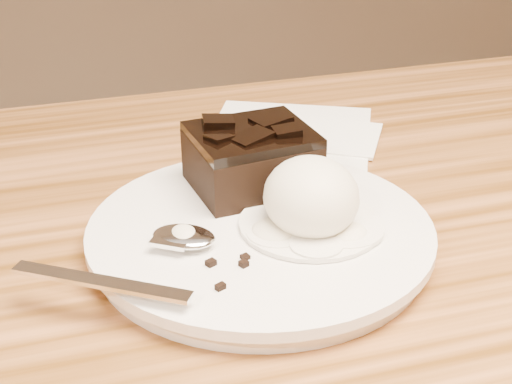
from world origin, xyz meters
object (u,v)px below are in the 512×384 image
object	(u,v)px
ice_cream_scoop	(311,197)
spoon	(184,239)
napkin	(290,132)
brownie	(252,163)
plate	(260,238)

from	to	relation	value
ice_cream_scoop	spoon	bearing A→B (deg)	179.22
napkin	spoon	bearing A→B (deg)	-126.13
brownie	spoon	distance (m)	0.10
plate	napkin	world-z (taller)	plate
ice_cream_scoop	brownie	bearing A→B (deg)	106.55
ice_cream_scoop	napkin	distance (m)	0.20
ice_cream_scoop	spoon	xyz separation A→B (m)	(-0.09, 0.00, -0.02)
plate	ice_cream_scoop	size ratio (longest dim) A/B	3.47
plate	spoon	bearing A→B (deg)	-169.86
plate	napkin	distance (m)	0.20
plate	napkin	size ratio (longest dim) A/B	1.63
spoon	napkin	size ratio (longest dim) A/B	1.16
brownie	ice_cream_scoop	world-z (taller)	ice_cream_scoop
brownie	ice_cream_scoop	size ratio (longest dim) A/B	1.24
ice_cream_scoop	napkin	xyz separation A→B (m)	(0.05, 0.19, -0.04)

